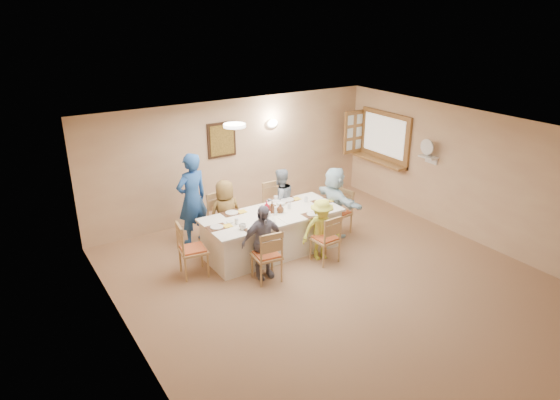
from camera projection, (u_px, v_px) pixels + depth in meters
ground at (336, 283)px, 8.20m from camera, size 7.00×7.00×0.00m
room_walls at (340, 198)px, 7.65m from camera, size 7.00×7.00×7.00m
wall_picture at (222, 140)px, 10.15m from camera, size 0.62×0.05×0.72m
wall_sconce at (272, 123)px, 10.66m from camera, size 0.26×0.09×0.18m
ceiling_light at (234, 125)px, 7.98m from camera, size 0.36×0.36×0.05m
serving_hatch at (385, 137)px, 11.14m from camera, size 0.06×1.50×1.15m
hatch_sill at (379, 161)px, 11.27m from camera, size 0.30×1.50×0.05m
shutter_door at (354, 132)px, 11.60m from camera, size 0.55×0.04×1.00m
fan_shelf at (428, 157)px, 10.07m from camera, size 0.22×0.36×0.03m
desk_fan at (428, 150)px, 10.00m from camera, size 0.30×0.30×0.28m
dining_table at (272, 233)px, 9.11m from camera, size 2.54×1.07×0.76m
chair_back_left at (223, 220)px, 9.40m from camera, size 0.51×0.51×0.98m
chair_back_right at (277, 207)px, 10.00m from camera, size 0.47×0.47×0.98m
chair_front_left at (267, 254)px, 8.15m from camera, size 0.49×0.49×0.93m
chair_front_right at (325, 238)px, 8.76m from camera, size 0.46×0.46×0.90m
chair_left_end at (193, 249)px, 8.31m from camera, size 0.52×0.52×0.96m
chair_right_end at (339, 212)px, 9.86m from camera, size 0.49×0.49×0.89m
diner_back_left at (226, 214)px, 9.25m from camera, size 0.66×0.45×1.30m
diner_back_right at (280, 201)px, 9.84m from camera, size 0.69×0.57×1.31m
diner_front_left at (263, 242)px, 8.18m from camera, size 0.80×0.43×1.28m
diner_front_right at (321, 230)px, 8.81m from camera, size 0.90×0.71×1.13m
diner_right_end at (334, 202)px, 9.70m from camera, size 1.32×0.49×1.39m
caregiver at (192, 199)px, 9.31m from camera, size 0.82×0.69×1.78m
placemat_fl at (255, 230)px, 8.34m from camera, size 0.34×0.25×0.01m
plate_fl at (255, 229)px, 8.34m from camera, size 0.24×0.24×0.02m
napkin_fl at (266, 228)px, 8.39m from camera, size 0.13×0.13×0.01m
placemat_fr at (313, 214)px, 8.94m from camera, size 0.37×0.27×0.01m
plate_fr at (313, 214)px, 8.94m from camera, size 0.22×0.22×0.01m
napkin_fr at (323, 213)px, 8.99m from camera, size 0.15×0.15×0.01m
placemat_bl at (232, 213)px, 9.00m from camera, size 0.36×0.27×0.01m
plate_bl at (232, 212)px, 9.00m from camera, size 0.23×0.23×0.01m
napkin_bl at (242, 211)px, 9.05m from camera, size 0.15×0.15×0.01m
placemat_br at (287, 200)px, 9.60m from camera, size 0.37×0.28×0.01m
plate_br at (287, 199)px, 9.60m from camera, size 0.25×0.25×0.02m
napkin_br at (297, 199)px, 9.65m from camera, size 0.14×0.14×0.01m
placemat_le at (217, 227)px, 8.42m from camera, size 0.35×0.26×0.01m
plate_le at (217, 227)px, 8.42m from camera, size 0.22×0.22×0.01m
napkin_le at (228, 226)px, 8.47m from camera, size 0.15×0.15×0.01m
placemat_re at (322, 201)px, 9.53m from camera, size 0.38×0.28×0.01m
plate_re at (322, 201)px, 9.53m from camera, size 0.25×0.25×0.02m
napkin_re at (331, 200)px, 9.58m from camera, size 0.14×0.14×0.01m
teacup_a at (243, 227)px, 8.34m from camera, size 0.19×0.19×0.10m
teacup_b at (276, 198)px, 9.60m from camera, size 0.15×0.15×0.08m
bowl_a at (270, 221)px, 8.63m from camera, size 0.34×0.34×0.05m
bowl_b at (281, 203)px, 9.37m from camera, size 0.22×0.22×0.06m
condiment_ketchup at (267, 208)px, 8.90m from camera, size 0.14×0.14×0.26m
condiment_brown at (272, 207)px, 8.99m from camera, size 0.13×0.13×0.22m
condiment_malt at (280, 208)px, 9.00m from camera, size 0.21×0.21×0.17m
drinking_glass at (264, 212)px, 8.92m from camera, size 0.07×0.07×0.11m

